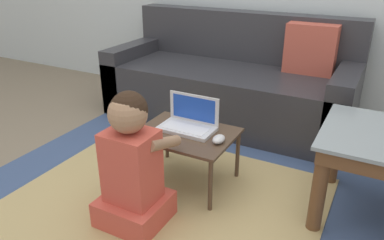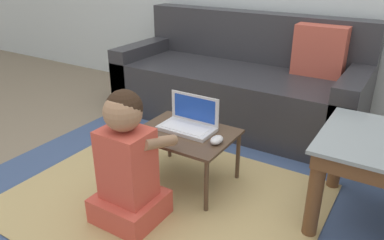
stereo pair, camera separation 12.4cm
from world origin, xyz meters
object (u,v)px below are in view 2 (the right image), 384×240
laptop_desk (185,138)px  laptop (189,124)px  couch (239,85)px  person_seated (128,164)px  computer_mouse (217,140)px

laptop_desk → laptop: bearing=99.8°
couch → person_seated: 1.46m
laptop → computer_mouse: 0.23m
laptop_desk → person_seated: (-0.05, -0.43, 0.03)m
couch → computer_mouse: couch is taller
laptop_desk → laptop: (-0.01, 0.05, 0.07)m
laptop_desk → computer_mouse: bearing=-6.3°
couch → laptop: 0.99m
computer_mouse → person_seated: bearing=-123.1°
laptop_desk → computer_mouse: (0.21, -0.02, 0.05)m
laptop_desk → person_seated: size_ratio=0.78×
laptop → computer_mouse: (0.22, -0.07, -0.01)m
couch → laptop: size_ratio=6.09×
laptop → person_seated: person_seated is taller
laptop_desk → person_seated: person_seated is taller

